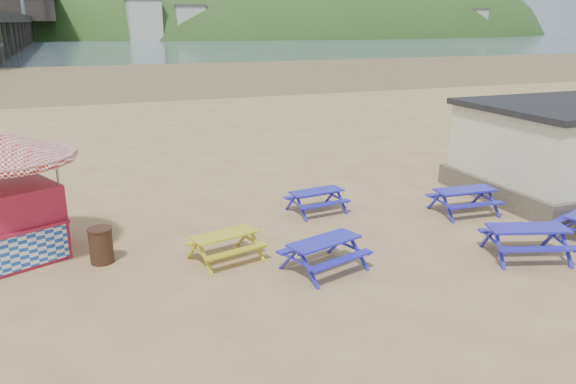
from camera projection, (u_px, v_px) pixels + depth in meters
name	position (u px, v px, depth m)	size (l,w,h in m)	color
ground	(310.00, 242.00, 15.31)	(400.00, 400.00, 0.00)	tan
wet_sand	(120.00, 74.00, 64.37)	(400.00, 400.00, 0.00)	brown
sea	(84.00, 42.00, 166.96)	(400.00, 400.00, 0.00)	#445561
picnic_table_blue_b	(316.00, 201.00, 17.60)	(1.82, 1.54, 0.70)	#291DB7
picnic_table_blue_c	(464.00, 201.00, 17.48)	(1.98, 1.64, 0.78)	#291DB7
picnic_table_blue_d	(324.00, 255.00, 13.47)	(2.18, 1.94, 0.77)	#291DB7
picnic_table_blue_e	(526.00, 242.00, 14.19)	(2.34, 2.10, 0.81)	#291DB7
picnic_table_yellow	(225.00, 247.00, 14.04)	(1.96, 1.72, 0.70)	#C6CB17
ice_cream_kiosk	(2.00, 180.00, 13.65)	(4.83, 4.83, 3.27)	#A01936
litter_bin	(101.00, 245.00, 13.86)	(0.62, 0.62, 0.90)	#382516
pier	(17.00, 23.00, 166.49)	(24.00, 220.00, 39.29)	black
headland_town	(291.00, 58.00, 254.24)	(264.00, 144.00, 108.00)	#2D4C1E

